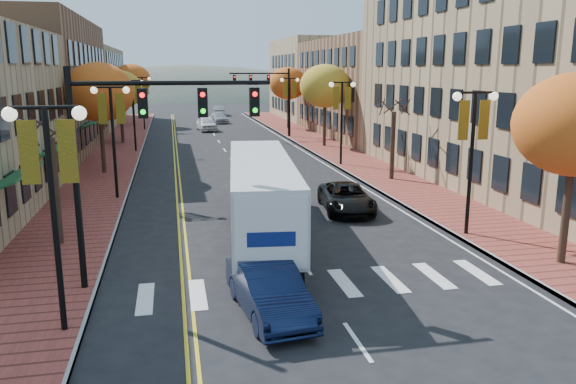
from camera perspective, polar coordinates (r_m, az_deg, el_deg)
ground at (r=16.87m, az=4.84°, el=-11.87°), size 200.00×200.00×0.00m
sidewalk_left at (r=47.92m, az=-17.07°, el=3.62°), size 4.00×85.00×0.15m
sidewalk_right at (r=49.58m, az=4.15°, el=4.41°), size 4.00×85.00×0.15m
building_left_mid at (r=52.26m, az=-26.00°, el=9.60°), size 12.00×24.00×11.00m
building_left_far at (r=76.78m, az=-21.47°, el=9.92°), size 12.00×26.00×9.50m
building_right_near at (r=38.37m, az=25.65°, el=12.07°), size 15.00×28.00×15.00m
building_right_mid at (r=61.23m, az=10.47°, el=10.38°), size 15.00×24.00×10.00m
building_right_far at (r=82.02m, az=4.61°, el=11.35°), size 15.00×20.00×11.00m
tree_left_a at (r=23.63m, az=-22.52°, el=0.04°), size 0.28×0.28×4.20m
tree_left_b at (r=39.01m, az=-18.67°, el=9.58°), size 4.48×4.48×7.21m
tree_left_c at (r=54.93m, az=-16.72°, el=9.92°), size 4.16×4.16×6.69m
tree_left_d at (r=72.87m, az=-15.60°, el=10.90°), size 4.61×4.61×7.42m
tree_right_a at (r=21.56m, az=27.19°, el=6.07°), size 4.16×4.16×6.69m
tree_right_b at (r=35.69m, az=10.59°, el=4.66°), size 0.28×0.28×4.20m
tree_right_c at (r=50.57m, az=3.78°, el=10.68°), size 4.48×4.48×7.21m
tree_right_d at (r=66.13m, az=0.01°, el=10.97°), size 4.35×4.35×7.00m
lamp_left_a at (r=15.25m, az=-22.98°, el=1.50°), size 1.96×0.36×6.05m
lamp_left_b at (r=30.98m, az=-17.43°, el=6.96°), size 1.96×0.36×6.05m
lamp_left_c at (r=48.88m, az=-15.47°, el=8.86°), size 1.96×0.36×6.05m
lamp_left_d at (r=66.84m, az=-14.55°, el=9.74°), size 1.96×0.36×6.05m
lamp_right_a at (r=24.08m, az=18.27°, el=5.51°), size 1.96×0.36×6.05m
lamp_right_b at (r=40.61m, az=5.49°, el=8.62°), size 1.96×0.36×6.05m
lamp_right_c at (r=58.03m, az=0.18°, el=9.79°), size 1.96×0.36×6.05m
traffic_mast_near at (r=17.85m, az=-14.94°, el=5.56°), size 6.10×0.35×7.00m
traffic_mast_far at (r=57.62m, az=-1.82°, el=10.39°), size 6.10×0.34×7.00m
semi_truck at (r=22.93m, az=-2.89°, el=0.15°), size 3.75×14.28×3.53m
navy_sedan at (r=16.30m, az=-1.92°, el=-9.88°), size 2.10×4.67×1.49m
black_suv at (r=27.93m, az=5.93°, el=-0.58°), size 2.80×5.16×1.37m
car_far_white at (r=65.38m, az=-8.27°, el=6.90°), size 2.41×4.98×1.64m
car_far_silver at (r=74.82m, az=-7.05°, el=7.51°), size 2.47×4.92×1.37m
car_far_oncoming at (r=87.00m, az=-6.96°, el=8.21°), size 2.08×4.64×1.48m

